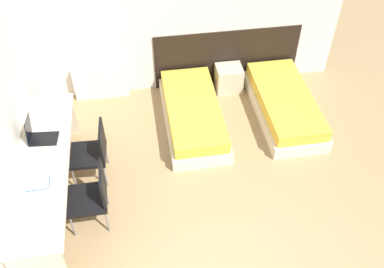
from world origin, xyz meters
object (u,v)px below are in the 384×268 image
Objects in this scene: chair_near_laptop at (93,151)px; chair_near_notebook at (92,195)px; bed_near_window at (193,114)px; laptop at (39,136)px; bed_near_door at (284,105)px; nightstand at (229,78)px.

chair_near_laptop is 1.00× the size of chair_near_notebook.
laptop is (-2.05, -0.79, 0.65)m from bed_near_window.
bed_near_window is 1.44m from bed_near_door.
chair_near_notebook reaches higher than bed_near_window.
chair_near_notebook is at bearing -152.03° from bed_near_door.
chair_near_laptop is (-1.45, -0.81, 0.30)m from bed_near_window.
nightstand is 1.19× the size of laptop.
bed_near_window is at bearing 32.10° from chair_near_laptop.
nightstand is 0.49× the size of chair_near_notebook.
nightstand is at bearing 45.97° from chair_near_notebook.
bed_near_window is at bearing 180.00° from bed_near_door.
chair_near_laptop is 0.69m from laptop.
chair_near_laptop is 0.72m from chair_near_notebook.
bed_near_window is at bearing 46.11° from chair_near_notebook.
nightstand reaches higher than bed_near_door.
bed_near_window is 1.69m from chair_near_laptop.
nightstand is 3.17m from chair_near_notebook.
bed_near_door is 1.04m from nightstand.
bed_near_door is 2.12× the size of chair_near_laptop.
chair_near_laptop is 2.43× the size of laptop.
bed_near_door is at bearing 27.47° from chair_near_notebook.
laptop reaches higher than nightstand.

